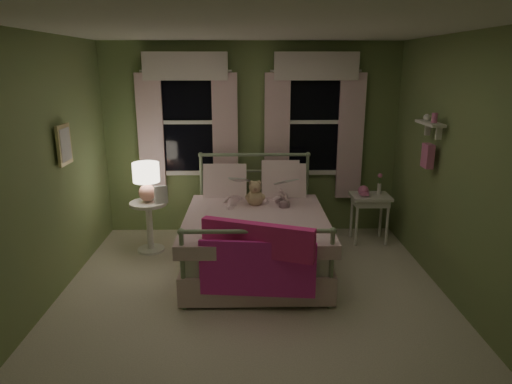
{
  "coord_description": "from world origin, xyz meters",
  "views": [
    {
      "loc": [
        -0.04,
        -4.11,
        2.3
      ],
      "look_at": [
        0.04,
        0.53,
        1.0
      ],
      "focal_mm": 32.0,
      "sensor_mm": 36.0,
      "label": 1
    }
  ],
  "objects_px": {
    "table_lamp": "(146,178)",
    "teddy_bear": "(255,195)",
    "nightstand_right": "(370,202)",
    "nightstand_left": "(149,219)",
    "bed": "(256,236)",
    "child_right": "(278,183)",
    "child_left": "(232,180)"
  },
  "relations": [
    {
      "from": "table_lamp",
      "to": "teddy_bear",
      "type": "bearing_deg",
      "value": -8.4
    },
    {
      "from": "table_lamp",
      "to": "nightstand_right",
      "type": "relative_size",
      "value": 0.76
    },
    {
      "from": "teddy_bear",
      "to": "nightstand_left",
      "type": "height_order",
      "value": "teddy_bear"
    },
    {
      "from": "bed",
      "to": "child_right",
      "type": "height_order",
      "value": "child_right"
    },
    {
      "from": "teddy_bear",
      "to": "bed",
      "type": "bearing_deg",
      "value": -88.85
    },
    {
      "from": "teddy_bear",
      "to": "nightstand_right",
      "type": "height_order",
      "value": "teddy_bear"
    },
    {
      "from": "child_right",
      "to": "teddy_bear",
      "type": "bearing_deg",
      "value": 19.57
    },
    {
      "from": "bed",
      "to": "nightstand_right",
      "type": "relative_size",
      "value": 3.18
    },
    {
      "from": "bed",
      "to": "table_lamp",
      "type": "distance_m",
      "value": 1.53
    },
    {
      "from": "teddy_bear",
      "to": "table_lamp",
      "type": "height_order",
      "value": "table_lamp"
    },
    {
      "from": "child_right",
      "to": "teddy_bear",
      "type": "height_order",
      "value": "child_right"
    },
    {
      "from": "teddy_bear",
      "to": "table_lamp",
      "type": "distance_m",
      "value": 1.36
    },
    {
      "from": "child_left",
      "to": "child_right",
      "type": "bearing_deg",
      "value": -175.48
    },
    {
      "from": "nightstand_left",
      "to": "bed",
      "type": "bearing_deg",
      "value": -19.39
    },
    {
      "from": "bed",
      "to": "child_right",
      "type": "xyz_separation_m",
      "value": [
        0.27,
        0.43,
        0.52
      ]
    },
    {
      "from": "child_right",
      "to": "nightstand_left",
      "type": "height_order",
      "value": "child_right"
    },
    {
      "from": "nightstand_left",
      "to": "table_lamp",
      "type": "distance_m",
      "value": 0.54
    },
    {
      "from": "child_left",
      "to": "teddy_bear",
      "type": "relative_size",
      "value": 2.23
    },
    {
      "from": "child_left",
      "to": "nightstand_left",
      "type": "relative_size",
      "value": 1.12
    },
    {
      "from": "nightstand_left",
      "to": "table_lamp",
      "type": "relative_size",
      "value": 1.33
    },
    {
      "from": "child_left",
      "to": "teddy_bear",
      "type": "xyz_separation_m",
      "value": [
        0.28,
        -0.16,
        -0.14
      ]
    },
    {
      "from": "child_right",
      "to": "table_lamp",
      "type": "bearing_deg",
      "value": -11.29
    },
    {
      "from": "child_left",
      "to": "teddy_bear",
      "type": "height_order",
      "value": "child_left"
    },
    {
      "from": "child_left",
      "to": "child_right",
      "type": "xyz_separation_m",
      "value": [
        0.56,
        0.0,
        -0.03
      ]
    },
    {
      "from": "bed",
      "to": "child_left",
      "type": "bearing_deg",
      "value": 123.42
    },
    {
      "from": "nightstand_right",
      "to": "nightstand_left",
      "type": "bearing_deg",
      "value": -174.71
    },
    {
      "from": "teddy_bear",
      "to": "nightstand_right",
      "type": "bearing_deg",
      "value": 16.84
    },
    {
      "from": "bed",
      "to": "table_lamp",
      "type": "bearing_deg",
      "value": 160.61
    },
    {
      "from": "child_right",
      "to": "child_left",
      "type": "bearing_deg",
      "value": -9.93
    },
    {
      "from": "nightstand_right",
      "to": "teddy_bear",
      "type": "bearing_deg",
      "value": -163.16
    },
    {
      "from": "child_right",
      "to": "teddy_bear",
      "type": "xyz_separation_m",
      "value": [
        -0.28,
        -0.16,
        -0.11
      ]
    },
    {
      "from": "child_left",
      "to": "teddy_bear",
      "type": "bearing_deg",
      "value": 155.02
    }
  ]
}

